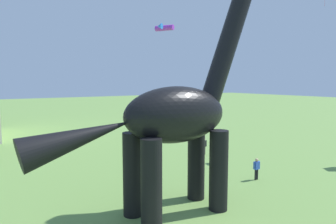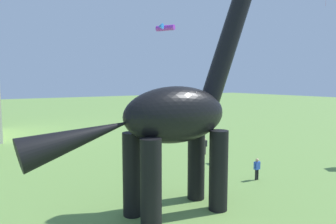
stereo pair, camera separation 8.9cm
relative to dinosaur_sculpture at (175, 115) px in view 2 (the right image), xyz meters
name	(u,v)px [view 2 (the right image)]	position (x,y,z in m)	size (l,w,h in m)	color
dinosaur_sculpture	(175,115)	(0.00, 0.00, 0.00)	(13.56, 2.87, 14.18)	black
person_strolling_adult	(143,157)	(2.85, 8.75, -4.43)	(0.43, 0.19, 1.14)	#6B6056
person_vendor_side	(257,167)	(7.71, 1.28, -4.21)	(0.56, 0.25, 1.51)	black
person_watching_child	(205,145)	(9.36, 8.87, -4.18)	(0.58, 0.26, 1.56)	#6B6056
kite_mid_left	(164,28)	(11.49, 19.20, 8.08)	(2.45, 2.35, 0.69)	purple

